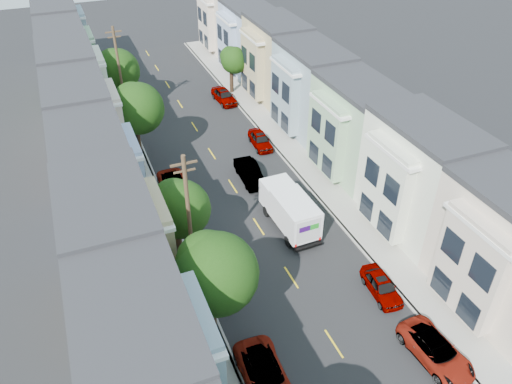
{
  "coord_description": "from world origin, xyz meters",
  "views": [
    {
      "loc": [
        -11.51,
        -22.08,
        24.74
      ],
      "look_at": [
        0.41,
        7.56,
        2.2
      ],
      "focal_mm": 35.0,
      "sensor_mm": 36.0,
      "label": 1
    }
  ],
  "objects_px": {
    "utility_pole_far": "(120,75)",
    "parked_right_b": "(381,286)",
    "utility_pole_near": "(190,224)",
    "parked_left_d": "(174,185)",
    "tree_e": "(117,71)",
    "tree_far_r": "(233,61)",
    "fedex_truck": "(290,209)",
    "parked_left_c": "(219,279)",
    "tree_d": "(137,109)",
    "parked_right_a": "(436,351)",
    "parked_right_c": "(260,140)",
    "tree_c": "(180,210)",
    "parked_right_d": "(224,96)",
    "lead_sedan": "(250,173)",
    "tree_b": "(215,275)",
    "parked_left_b": "(265,376)"
  },
  "relations": [
    {
      "from": "parked_right_b",
      "to": "tree_b",
      "type": "bearing_deg",
      "value": -177.12
    },
    {
      "from": "parked_left_d",
      "to": "parked_right_d",
      "type": "distance_m",
      "value": 18.33
    },
    {
      "from": "tree_d",
      "to": "parked_right_c",
      "type": "relative_size",
      "value": 1.83
    },
    {
      "from": "tree_e",
      "to": "parked_left_d",
      "type": "xyz_separation_m",
      "value": [
        1.4,
        -17.71,
        -3.93
      ]
    },
    {
      "from": "lead_sedan",
      "to": "parked_right_a",
      "type": "distance_m",
      "value": 21.69
    },
    {
      "from": "tree_d",
      "to": "lead_sedan",
      "type": "distance_m",
      "value": 11.4
    },
    {
      "from": "tree_e",
      "to": "parked_right_c",
      "type": "height_order",
      "value": "tree_e"
    },
    {
      "from": "utility_pole_near",
      "to": "parked_right_d",
      "type": "bearing_deg",
      "value": 67.17
    },
    {
      "from": "fedex_truck",
      "to": "parked_left_d",
      "type": "xyz_separation_m",
      "value": [
        -7.13,
        7.93,
        -1.01
      ]
    },
    {
      "from": "parked_right_d",
      "to": "parked_right_b",
      "type": "bearing_deg",
      "value": -94.19
    },
    {
      "from": "utility_pole_far",
      "to": "parked_right_b",
      "type": "relative_size",
      "value": 2.47
    },
    {
      "from": "tree_b",
      "to": "utility_pole_far",
      "type": "distance_m",
      "value": 31.13
    },
    {
      "from": "utility_pole_far",
      "to": "parked_left_b",
      "type": "height_order",
      "value": "utility_pole_far"
    },
    {
      "from": "utility_pole_near",
      "to": "parked_left_b",
      "type": "relative_size",
      "value": 1.96
    },
    {
      "from": "tree_far_r",
      "to": "parked_left_c",
      "type": "bearing_deg",
      "value": -111.66
    },
    {
      "from": "tree_far_r",
      "to": "parked_left_b",
      "type": "height_order",
      "value": "tree_far_r"
    },
    {
      "from": "tree_far_r",
      "to": "parked_left_d",
      "type": "xyz_separation_m",
      "value": [
        -11.79,
        -17.62,
        -3.26
      ]
    },
    {
      "from": "tree_d",
      "to": "parked_left_b",
      "type": "distance_m",
      "value": 26.38
    },
    {
      "from": "tree_d",
      "to": "utility_pole_near",
      "type": "xyz_separation_m",
      "value": [
        0.0,
        -16.98,
        -0.29
      ]
    },
    {
      "from": "utility_pole_near",
      "to": "parked_left_d",
      "type": "relative_size",
      "value": 2.09
    },
    {
      "from": "tree_e",
      "to": "parked_left_d",
      "type": "bearing_deg",
      "value": -85.48
    },
    {
      "from": "parked_left_b",
      "to": "parked_left_d",
      "type": "distance_m",
      "value": 20.05
    },
    {
      "from": "tree_e",
      "to": "parked_right_c",
      "type": "xyz_separation_m",
      "value": [
        11.2,
        -13.2,
        -3.91
      ]
    },
    {
      "from": "tree_d",
      "to": "parked_left_d",
      "type": "distance_m",
      "value": 7.69
    },
    {
      "from": "tree_c",
      "to": "tree_e",
      "type": "distance_m",
      "value": 26.1
    },
    {
      "from": "tree_far_r",
      "to": "fedex_truck",
      "type": "bearing_deg",
      "value": -100.35
    },
    {
      "from": "tree_e",
      "to": "parked_right_d",
      "type": "height_order",
      "value": "tree_e"
    },
    {
      "from": "parked_left_c",
      "to": "parked_right_b",
      "type": "bearing_deg",
      "value": -30.24
    },
    {
      "from": "tree_far_r",
      "to": "lead_sedan",
      "type": "xyz_separation_m",
      "value": [
        -5.16,
        -18.36,
        -3.16
      ]
    },
    {
      "from": "tree_e",
      "to": "parked_left_b",
      "type": "xyz_separation_m",
      "value": [
        1.4,
        -37.76,
        -3.89
      ]
    },
    {
      "from": "tree_e",
      "to": "tree_far_r",
      "type": "bearing_deg",
      "value": -0.42
    },
    {
      "from": "tree_far_r",
      "to": "parked_right_a",
      "type": "distance_m",
      "value": 39.99
    },
    {
      "from": "tree_far_r",
      "to": "lead_sedan",
      "type": "relative_size",
      "value": 1.2
    },
    {
      "from": "tree_d",
      "to": "utility_pole_near",
      "type": "height_order",
      "value": "utility_pole_near"
    },
    {
      "from": "tree_e",
      "to": "parked_left_b",
      "type": "height_order",
      "value": "tree_e"
    },
    {
      "from": "tree_b",
      "to": "lead_sedan",
      "type": "height_order",
      "value": "tree_b"
    },
    {
      "from": "utility_pole_near",
      "to": "fedex_truck",
      "type": "distance_m",
      "value": 9.74
    },
    {
      "from": "utility_pole_far",
      "to": "parked_right_b",
      "type": "height_order",
      "value": "utility_pole_far"
    },
    {
      "from": "parked_left_b",
      "to": "parked_right_d",
      "type": "bearing_deg",
      "value": 76.67
    },
    {
      "from": "parked_right_a",
      "to": "parked_right_b",
      "type": "bearing_deg",
      "value": 86.01
    },
    {
      "from": "tree_c",
      "to": "tree_d",
      "type": "height_order",
      "value": "tree_d"
    },
    {
      "from": "tree_c",
      "to": "utility_pole_far",
      "type": "bearing_deg",
      "value": 89.99
    },
    {
      "from": "tree_far_r",
      "to": "parked_right_c",
      "type": "bearing_deg",
      "value": -98.66
    },
    {
      "from": "parked_left_c",
      "to": "tree_d",
      "type": "bearing_deg",
      "value": 89.2
    },
    {
      "from": "parked_left_c",
      "to": "parked_right_a",
      "type": "relative_size",
      "value": 0.84
    },
    {
      "from": "tree_d",
      "to": "parked_left_b",
      "type": "bearing_deg",
      "value": -86.9
    },
    {
      "from": "parked_right_c",
      "to": "parked_right_b",
      "type": "bearing_deg",
      "value": -86.1
    },
    {
      "from": "tree_d",
      "to": "parked_right_b",
      "type": "distance_m",
      "value": 25.59
    },
    {
      "from": "parked_right_a",
      "to": "tree_c",
      "type": "bearing_deg",
      "value": 125.05
    },
    {
      "from": "tree_e",
      "to": "parked_left_c",
      "type": "distance_m",
      "value": 30.08
    }
  ]
}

